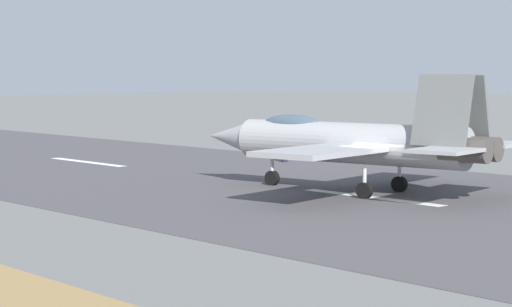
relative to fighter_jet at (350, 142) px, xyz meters
The scene contains 5 objects.
ground_plane 3.45m from the fighter_jet, 162.39° to the left, with size 400.00×400.00×0.00m, color slate.
runway_strip 3.45m from the fighter_jet, 162.52° to the left, with size 240.00×26.00×0.02m.
fighter_jet is the anchor object (origin of this frame).
crew_person 15.93m from the fighter_jet, 33.05° to the right, with size 0.60×0.48×1.72m.
marker_cone_mid 14.38m from the fighter_jet, 54.03° to the right, with size 0.44×0.44×0.55m, color orange.
Camera 1 is at (-28.09, 33.33, 5.67)m, focal length 67.03 mm.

